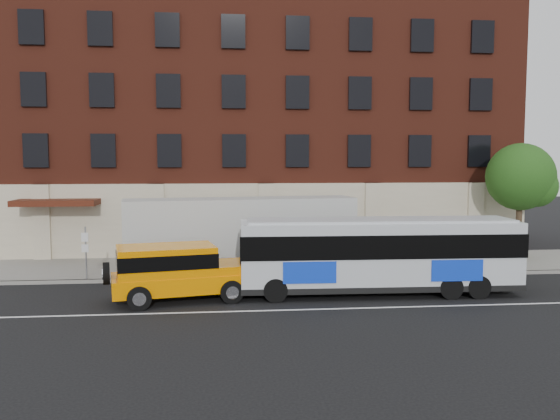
{
  "coord_description": "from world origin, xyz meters",
  "views": [
    {
      "loc": [
        -2.41,
        -20.1,
        5.53
      ],
      "look_at": [
        0.15,
        5.5,
        3.23
      ],
      "focal_mm": 37.16,
      "sensor_mm": 36.0,
      "label": 1
    }
  ],
  "objects": [
    {
      "name": "shipping_container",
      "position": [
        -1.53,
        7.38,
        1.8
      ],
      "size": [
        11.13,
        3.71,
        3.64
      ],
      "color": "black",
      "rests_on": "ground"
    },
    {
      "name": "sidewalk",
      "position": [
        0.0,
        9.0,
        0.07
      ],
      "size": [
        60.0,
        6.0,
        0.15
      ],
      "primitive_type": "cube",
      "color": "gray",
      "rests_on": "ground"
    },
    {
      "name": "ground",
      "position": [
        0.0,
        0.0,
        0.0
      ],
      "size": [
        120.0,
        120.0,
        0.0
      ],
      "primitive_type": "plane",
      "color": "black",
      "rests_on": "ground"
    },
    {
      "name": "city_bus",
      "position": [
        3.93,
        2.65,
        1.71
      ],
      "size": [
        11.36,
        2.7,
        3.1
      ],
      "color": "#B7BCC1",
      "rests_on": "ground"
    },
    {
      "name": "sign_pole",
      "position": [
        -8.5,
        6.15,
        1.45
      ],
      "size": [
        0.3,
        0.2,
        2.5
      ],
      "color": "gray",
      "rests_on": "ground"
    },
    {
      "name": "yellow_suv",
      "position": [
        -4.26,
        2.38,
        1.24
      ],
      "size": [
        5.83,
        3.31,
        2.17
      ],
      "color": "#FC8900",
      "rests_on": "ground"
    },
    {
      "name": "building",
      "position": [
        -0.01,
        16.92,
        7.58
      ],
      "size": [
        30.0,
        12.1,
        15.0
      ],
      "color": "#5C2215",
      "rests_on": "sidewalk"
    },
    {
      "name": "street_tree",
      "position": [
        13.54,
        9.48,
        4.41
      ],
      "size": [
        3.6,
        3.6,
        6.2
      ],
      "color": "#332319",
      "rests_on": "sidewalk"
    },
    {
      "name": "lane_line",
      "position": [
        0.0,
        0.5,
        0.01
      ],
      "size": [
        60.0,
        0.12,
        0.01
      ],
      "primitive_type": "cube",
      "color": "silver",
      "rests_on": "ground"
    },
    {
      "name": "kerb",
      "position": [
        0.0,
        6.0,
        0.07
      ],
      "size": [
        60.0,
        0.25,
        0.15
      ],
      "primitive_type": "cube",
      "color": "gray",
      "rests_on": "ground"
    }
  ]
}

